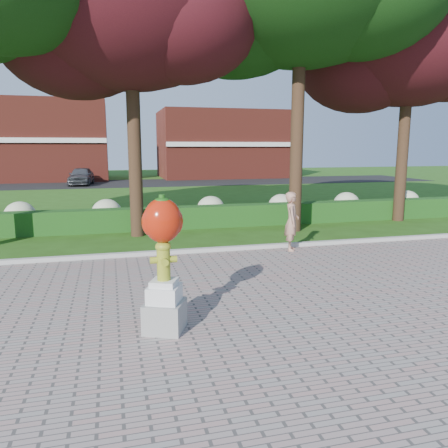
% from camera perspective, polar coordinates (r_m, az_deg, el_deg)
% --- Properties ---
extents(ground, '(100.00, 100.00, 0.00)m').
position_cam_1_polar(ground, '(9.65, 3.09, -7.86)').
color(ground, '#264B12').
rests_on(ground, ground).
extents(walkway, '(40.00, 14.00, 0.04)m').
position_cam_1_polar(walkway, '(6.25, 14.84, -18.43)').
color(walkway, gray).
rests_on(walkway, ground).
extents(curb, '(40.00, 0.18, 0.15)m').
position_cam_1_polar(curb, '(12.41, -1.10, -3.42)').
color(curb, '#ADADA5').
rests_on(curb, ground).
extents(lawn_hedge, '(24.00, 0.70, 0.80)m').
position_cam_1_polar(lawn_hedge, '(16.20, -4.39, 0.90)').
color(lawn_hedge, '#134413').
rests_on(lawn_hedge, ground).
extents(hydrangea_row, '(20.10, 1.10, 0.99)m').
position_cam_1_polar(hydrangea_row, '(17.25, -3.12, 1.98)').
color(hydrangea_row, '#ACB68B').
rests_on(hydrangea_row, ground).
extents(street, '(50.00, 8.00, 0.02)m').
position_cam_1_polar(street, '(36.97, -10.18, 5.30)').
color(street, black).
rests_on(street, ground).
extents(building_left, '(14.00, 8.00, 7.00)m').
position_cam_1_polar(building_left, '(43.35, -24.47, 9.86)').
color(building_left, maroon).
rests_on(building_left, ground).
extents(building_right, '(12.00, 8.00, 6.40)m').
position_cam_1_polar(building_right, '(44.09, -0.35, 10.34)').
color(building_right, maroon).
rests_on(building_right, ground).
extents(tree_mid_left, '(8.25, 7.04, 10.69)m').
position_cam_1_polar(tree_mid_left, '(15.46, -12.66, 26.09)').
color(tree_mid_left, black).
rests_on(tree_mid_left, ground).
extents(tree_far_right, '(7.88, 6.72, 10.21)m').
position_cam_1_polar(tree_far_right, '(19.40, 22.77, 21.21)').
color(tree_far_right, black).
rests_on(tree_far_right, ground).
extents(hydrant_sculpture, '(0.79, 0.79, 2.21)m').
position_cam_1_polar(hydrant_sculpture, '(6.94, -7.91, -4.70)').
color(hydrant_sculpture, gray).
rests_on(hydrant_sculpture, walkway).
extents(woman, '(0.59, 0.72, 1.68)m').
position_cam_1_polar(woman, '(12.54, 8.83, 0.36)').
color(woman, tan).
rests_on(woman, walkway).
extents(parked_car, '(2.02, 4.24, 1.40)m').
position_cam_1_polar(parked_car, '(36.22, -18.15, 5.99)').
color(parked_car, '#42454A').
rests_on(parked_car, street).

